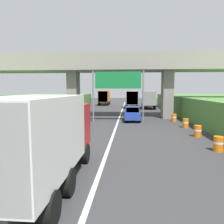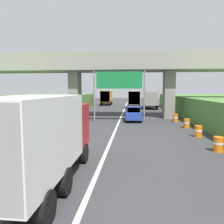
{
  "view_description": "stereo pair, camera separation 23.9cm",
  "coord_description": "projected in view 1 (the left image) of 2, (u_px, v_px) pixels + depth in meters",
  "views": [
    {
      "loc": [
        1.28,
        -0.63,
        3.65
      ],
      "look_at": [
        0.0,
        15.47,
        2.0
      ],
      "focal_mm": 34.67,
      "sensor_mm": 36.0,
      "label": 1
    },
    {
      "loc": [
        1.52,
        -0.61,
        3.65
      ],
      "look_at": [
        0.0,
        15.47,
        2.0
      ],
      "focal_mm": 34.67,
      "sensor_mm": 36.0,
      "label": 2
    }
  ],
  "objects": [
    {
      "name": "construction_barrel_1",
      "position": [
        218.0,
        144.0,
        12.86
      ],
      "size": [
        0.57,
        0.57,
        0.9
      ],
      "color": "orange",
      "rests_on": "ground"
    },
    {
      "name": "lane_centre_stripe",
      "position": [
        117.0,
        124.0,
        23.41
      ],
      "size": [
        0.2,
        85.0,
        0.01
      ],
      "primitive_type": "cube",
      "color": "white",
      "rests_on": "ground"
    },
    {
      "name": "truck_yellow",
      "position": [
        132.0,
        98.0,
        44.05
      ],
      "size": [
        2.44,
        7.3,
        3.44
      ],
      "color": "black",
      "rests_on": "ground"
    },
    {
      "name": "truck_silver",
      "position": [
        148.0,
        99.0,
        42.61
      ],
      "size": [
        2.44,
        7.3,
        3.44
      ],
      "color": "black",
      "rests_on": "ground"
    },
    {
      "name": "truck_orange",
      "position": [
        104.0,
        97.0,
        52.72
      ],
      "size": [
        2.44,
        7.3,
        3.44
      ],
      "color": "black",
      "rests_on": "ground"
    },
    {
      "name": "overhead_highway_sign",
      "position": [
        118.0,
        84.0,
        24.45
      ],
      "size": [
        5.88,
        0.18,
        5.81
      ],
      "color": "slate",
      "rests_on": "ground"
    },
    {
      "name": "construction_barrel_4",
      "position": [
        174.0,
        118.0,
        24.91
      ],
      "size": [
        0.57,
        0.57,
        0.9
      ],
      "color": "orange",
      "rests_on": "ground"
    },
    {
      "name": "construction_barrel_3",
      "position": [
        186.0,
        123.0,
        20.88
      ],
      "size": [
        0.57,
        0.57,
        0.9
      ],
      "color": "orange",
      "rests_on": "ground"
    },
    {
      "name": "construction_barrel_2",
      "position": [
        198.0,
        131.0,
        16.87
      ],
      "size": [
        0.57,
        0.57,
        0.9
      ],
      "color": "orange",
      "rests_on": "ground"
    },
    {
      "name": "overpass_bridge",
      "position": [
        120.0,
        69.0,
        28.35
      ],
      "size": [
        40.0,
        4.8,
        8.31
      ],
      "color": "gray",
      "rests_on": "ground"
    },
    {
      "name": "car_blue",
      "position": [
        132.0,
        114.0,
        25.49
      ],
      "size": [
        1.86,
        4.1,
        1.72
      ],
      "color": "#233D9E",
      "rests_on": "ground"
    },
    {
      "name": "truck_red",
      "position": [
        44.0,
        136.0,
        7.99
      ],
      "size": [
        2.44,
        7.3,
        3.44
      ],
      "color": "black",
      "rests_on": "ground"
    }
  ]
}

